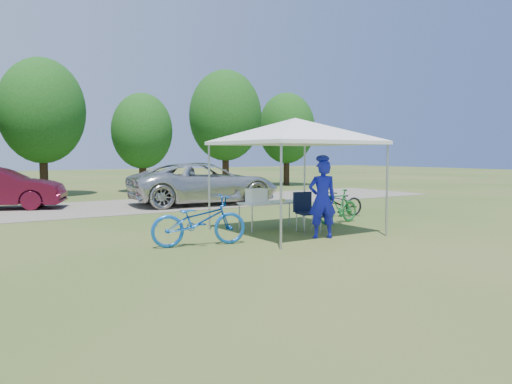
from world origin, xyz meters
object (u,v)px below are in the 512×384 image
cooler (256,196)px  bike_green (338,206)px  folding_chair (306,208)px  cyclist (322,199)px  folding_table (272,204)px  minivan (205,183)px  bike_dark (338,202)px  bike_blue (199,221)px

cooler → bike_green: cooler is taller
folding_chair → cyclist: 1.04m
bike_green → cooler: bearing=-101.6°
folding_chair → folding_table: bearing=128.9°
minivan → bike_dark: bearing=-155.4°
folding_chair → cooler: bearing=148.8°
cyclist → bike_blue: cyclist is taller
folding_chair → bike_green: 1.76m
minivan → folding_chair: bearing=-180.0°
folding_table → minivan: bearing=78.0°
cyclist → bike_dark: (2.88, 2.60, -0.43)m
cyclist → bike_green: cyclist is taller
folding_chair → bike_blue: bearing=-162.7°
folding_chair → bike_blue: (-3.02, -0.28, -0.05)m
bike_blue → minivan: 8.32m
folding_table → folding_chair: size_ratio=1.72×
bike_blue → bike_green: (4.67, 0.90, -0.06)m
cyclist → minivan: cyclist is taller
cooler → bike_dark: 3.59m
folding_chair → cyclist: size_ratio=0.55×
bike_green → bike_dark: (0.94, 1.02, -0.02)m
folding_table → bike_dark: bike_dark is taller
minivan → cooler: bearing=171.3°
folding_table → cyclist: cyclist is taller
folding_table → cooler: cooler is taller
bike_blue → bike_dark: bearing=-58.3°
bike_green → minivan: minivan is taller
cyclist → bike_green: size_ratio=1.14×
folding_chair → minivan: 7.12m
cyclist → bike_blue: (-2.73, 0.68, -0.35)m
bike_dark → minivan: minivan is taller
bike_green → folding_table: bearing=-102.6°
cyclist → bike_dark: cyclist is taller
cyclist → bike_green: bearing=-117.2°
folding_chair → bike_dark: (2.59, 1.65, -0.13)m
cooler → bike_blue: bike_blue is taller
cooler → cyclist: bearing=-71.7°
cooler → folding_chair: bearing=-43.2°
folding_table → folding_chair: bearing=-63.1°
folding_table → bike_blue: size_ratio=0.84×
minivan → bike_blue: bearing=159.1°
bike_dark → bike_blue: bearing=-61.4°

